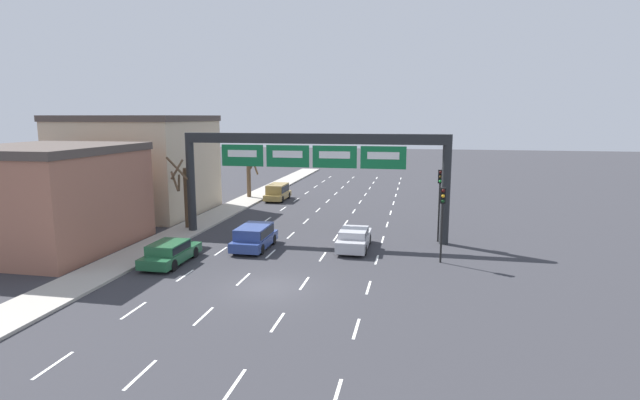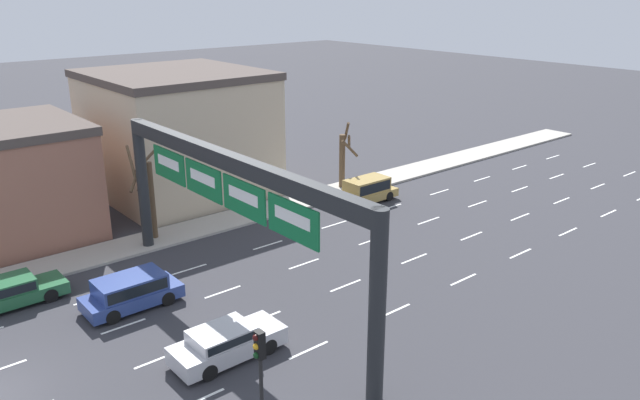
{
  "view_description": "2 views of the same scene",
  "coord_description": "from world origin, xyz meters",
  "views": [
    {
      "loc": [
        7.17,
        -22.93,
        8.49
      ],
      "look_at": [
        1.28,
        7.06,
        3.34
      ],
      "focal_mm": 28.0,
      "sensor_mm": 36.0,
      "label": 1
    },
    {
      "loc": [
        22.04,
        -2.67,
        13.99
      ],
      "look_at": [
        -0.86,
        16.44,
        3.71
      ],
      "focal_mm": 35.0,
      "sensor_mm": 36.0,
      "label": 2
    }
  ],
  "objects": [
    {
      "name": "lane_dashes",
      "position": [
        -0.0,
        13.5,
        0.0
      ],
      "size": [
        10.02,
        67.0,
        0.01
      ],
      "color": "white",
      "rests_on": "ground_plane"
    },
    {
      "name": "sign_gantry",
      "position": [
        -0.0,
        10.63,
        5.63
      ],
      "size": [
        18.7,
        0.7,
        7.32
      ],
      "color": "#232628",
      "rests_on": "ground_plane"
    },
    {
      "name": "suv_gold",
      "position": [
        -6.77,
        25.53,
        0.92
      ],
      "size": [
        1.84,
        4.35,
        1.66
      ],
      "color": "#A88947",
      "rests_on": "ground_plane"
    },
    {
      "name": "car_silver",
      "position": [
        3.3,
        8.16,
        0.74
      ],
      "size": [
        1.86,
        4.58,
        1.37
      ],
      "color": "#B7B7BC",
      "rests_on": "ground_plane"
    },
    {
      "name": "traffic_light_mid_block",
      "position": [
        8.66,
        6.16,
        3.17
      ],
      "size": [
        0.3,
        0.35,
        4.43
      ],
      "color": "black",
      "rests_on": "ground_plane"
    },
    {
      "name": "car_green",
      "position": [
        -6.78,
        2.86,
        0.71
      ],
      "size": [
        1.88,
        4.54,
        1.32
      ],
      "color": "#235B38",
      "rests_on": "ground_plane"
    },
    {
      "name": "tree_bare_second",
      "position": [
        -9.96,
        26.23,
        2.38
      ],
      "size": [
        1.19,
        1.64,
        4.79
      ],
      "color": "brown",
      "rests_on": "sidewalk_left"
    },
    {
      "name": "suv_blue",
      "position": [
        -3.06,
        7.05,
        0.85
      ],
      "size": [
        1.98,
        4.36,
        1.51
      ],
      "color": "navy",
      "rests_on": "ground_plane"
    },
    {
      "name": "traffic_light_near_gantry",
      "position": [
        8.69,
        11.19,
        3.51
      ],
      "size": [
        0.3,
        0.35,
        4.94
      ],
      "color": "black",
      "rests_on": "ground_plane"
    },
    {
      "name": "tree_bare_closest",
      "position": [
        -9.97,
        11.35,
        2.87
      ],
      "size": [
        2.0,
        2.13,
        5.41
      ],
      "color": "brown",
      "rests_on": "sidewalk_left"
    },
    {
      "name": "building_far",
      "position": [
        -16.93,
        16.97,
        4.28
      ],
      "size": [
        11.17,
        10.68,
        8.55
      ],
      "color": "#C6B293",
      "rests_on": "ground_plane"
    }
  ]
}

